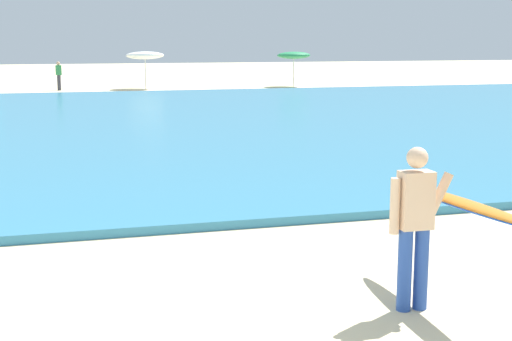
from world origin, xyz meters
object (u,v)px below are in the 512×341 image
at_px(beach_umbrella_3, 294,55).
at_px(beachgoer_near_row_left, 59,75).
at_px(beach_umbrella_2, 145,55).
at_px(surfer_with_board, 436,213).

relative_size(beach_umbrella_3, beachgoer_near_row_left, 1.31).
height_order(beach_umbrella_3, beachgoer_near_row_left, beach_umbrella_3).
bearing_deg(beachgoer_near_row_left, beach_umbrella_2, 0.60).
bearing_deg(beach_umbrella_3, beach_umbrella_2, 177.66).
bearing_deg(surfer_with_board, beach_umbrella_3, 73.77).
height_order(beach_umbrella_2, beach_umbrella_3, beach_umbrella_2).
xyz_separation_m(beach_umbrella_3, beachgoer_near_row_left, (-13.50, 0.31, -1.00)).
height_order(beach_umbrella_2, beachgoer_near_row_left, beach_umbrella_2).
bearing_deg(beach_umbrella_2, beach_umbrella_3, -2.34).
relative_size(surfer_with_board, beach_umbrella_2, 1.34).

